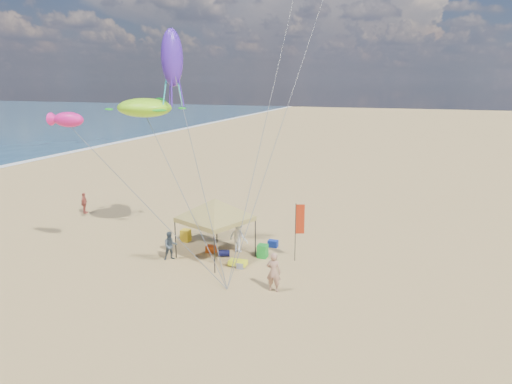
{
  "coord_description": "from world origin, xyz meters",
  "views": [
    {
      "loc": [
        6.93,
        -16.91,
        9.18
      ],
      "look_at": [
        0.0,
        3.0,
        4.0
      ],
      "focal_mm": 32.21,
      "sensor_mm": 36.0,
      "label": 1
    }
  ],
  "objects_px": {
    "cooler_blue": "(273,244)",
    "person_near_b": "(170,246)",
    "canopy_tent": "(215,201)",
    "feather_flag": "(299,223)",
    "person_far_a": "(84,203)",
    "person_near_c": "(238,236)",
    "cooler_red": "(211,249)",
    "chair_green": "(263,251)",
    "beach_cart": "(238,263)",
    "person_near_a": "(274,272)",
    "chair_yellow": "(186,235)"
  },
  "relations": [
    {
      "from": "cooler_blue",
      "to": "person_near_b",
      "type": "relative_size",
      "value": 0.36
    },
    {
      "from": "canopy_tent",
      "to": "feather_flag",
      "type": "relative_size",
      "value": 1.79
    },
    {
      "from": "person_far_a",
      "to": "person_near_c",
      "type": "bearing_deg",
      "value": -122.6
    },
    {
      "from": "cooler_red",
      "to": "chair_green",
      "type": "bearing_deg",
      "value": 4.92
    },
    {
      "from": "beach_cart",
      "to": "person_near_a",
      "type": "bearing_deg",
      "value": -39.31
    },
    {
      "from": "cooler_blue",
      "to": "person_near_b",
      "type": "height_order",
      "value": "person_near_b"
    },
    {
      "from": "cooler_blue",
      "to": "person_near_c",
      "type": "xyz_separation_m",
      "value": [
        -1.57,
        -1.33,
        0.72
      ]
    },
    {
      "from": "canopy_tent",
      "to": "chair_yellow",
      "type": "height_order",
      "value": "canopy_tent"
    },
    {
      "from": "beach_cart",
      "to": "person_near_b",
      "type": "bearing_deg",
      "value": -175.32
    },
    {
      "from": "person_near_b",
      "to": "person_near_c",
      "type": "distance_m",
      "value": 3.68
    },
    {
      "from": "chair_yellow",
      "to": "canopy_tent",
      "type": "bearing_deg",
      "value": -31.71
    },
    {
      "from": "canopy_tent",
      "to": "feather_flag",
      "type": "distance_m",
      "value": 4.47
    },
    {
      "from": "chair_green",
      "to": "person_far_a",
      "type": "bearing_deg",
      "value": 165.66
    },
    {
      "from": "feather_flag",
      "to": "person_near_b",
      "type": "bearing_deg",
      "value": -162.25
    },
    {
      "from": "feather_flag",
      "to": "cooler_blue",
      "type": "bearing_deg",
      "value": 140.32
    },
    {
      "from": "chair_yellow",
      "to": "person_near_b",
      "type": "relative_size",
      "value": 0.46
    },
    {
      "from": "canopy_tent",
      "to": "feather_flag",
      "type": "height_order",
      "value": "canopy_tent"
    },
    {
      "from": "canopy_tent",
      "to": "chair_green",
      "type": "height_order",
      "value": "canopy_tent"
    },
    {
      "from": "canopy_tent",
      "to": "person_near_c",
      "type": "height_order",
      "value": "canopy_tent"
    },
    {
      "from": "chair_green",
      "to": "person_near_c",
      "type": "relative_size",
      "value": 0.39
    },
    {
      "from": "chair_green",
      "to": "feather_flag",
      "type": "bearing_deg",
      "value": 4.8
    },
    {
      "from": "feather_flag",
      "to": "chair_green",
      "type": "height_order",
      "value": "feather_flag"
    },
    {
      "from": "canopy_tent",
      "to": "cooler_red",
      "type": "xyz_separation_m",
      "value": [
        -0.5,
        0.5,
        -2.89
      ]
    },
    {
      "from": "chair_yellow",
      "to": "feather_flag",
      "type": "bearing_deg",
      "value": -6.08
    },
    {
      "from": "canopy_tent",
      "to": "chair_green",
      "type": "relative_size",
      "value": 7.93
    },
    {
      "from": "person_near_a",
      "to": "canopy_tent",
      "type": "bearing_deg",
      "value": -35.43
    },
    {
      "from": "chair_yellow",
      "to": "person_near_b",
      "type": "distance_m",
      "value": 2.85
    },
    {
      "from": "chair_yellow",
      "to": "beach_cart",
      "type": "xyz_separation_m",
      "value": [
        4.23,
        -2.46,
        -0.15
      ]
    },
    {
      "from": "chair_green",
      "to": "person_far_a",
      "type": "relative_size",
      "value": 0.47
    },
    {
      "from": "beach_cart",
      "to": "cooler_red",
      "type": "bearing_deg",
      "value": 147.51
    },
    {
      "from": "person_near_b",
      "to": "canopy_tent",
      "type": "bearing_deg",
      "value": -12.8
    },
    {
      "from": "chair_yellow",
      "to": "person_far_a",
      "type": "xyz_separation_m",
      "value": [
        -9.42,
        2.8,
        0.39
      ]
    },
    {
      "from": "canopy_tent",
      "to": "cooler_red",
      "type": "distance_m",
      "value": 2.98
    },
    {
      "from": "cooler_blue",
      "to": "person_near_c",
      "type": "relative_size",
      "value": 0.3
    },
    {
      "from": "feather_flag",
      "to": "person_far_a",
      "type": "height_order",
      "value": "feather_flag"
    },
    {
      "from": "cooler_red",
      "to": "person_near_c",
      "type": "distance_m",
      "value": 1.65
    },
    {
      "from": "person_near_c",
      "to": "person_far_a",
      "type": "distance_m",
      "value": 13.35
    },
    {
      "from": "person_near_a",
      "to": "person_far_a",
      "type": "relative_size",
      "value": 1.22
    },
    {
      "from": "chair_yellow",
      "to": "beach_cart",
      "type": "relative_size",
      "value": 0.78
    },
    {
      "from": "cooler_blue",
      "to": "canopy_tent",
      "type": "bearing_deg",
      "value": -135.07
    },
    {
      "from": "canopy_tent",
      "to": "person_far_a",
      "type": "distance_m",
      "value": 13.07
    },
    {
      "from": "person_near_b",
      "to": "beach_cart",
      "type": "bearing_deg",
      "value": -36.59
    },
    {
      "from": "chair_green",
      "to": "cooler_blue",
      "type": "bearing_deg",
      "value": 88.0
    },
    {
      "from": "cooler_red",
      "to": "beach_cart",
      "type": "bearing_deg",
      "value": -32.49
    },
    {
      "from": "cooler_blue",
      "to": "person_near_a",
      "type": "relative_size",
      "value": 0.3
    },
    {
      "from": "feather_flag",
      "to": "chair_green",
      "type": "relative_size",
      "value": 4.42
    },
    {
      "from": "beach_cart",
      "to": "person_near_c",
      "type": "xyz_separation_m",
      "value": [
        -0.71,
        1.92,
        0.71
      ]
    },
    {
      "from": "person_near_c",
      "to": "cooler_blue",
      "type": "bearing_deg",
      "value": -124.2
    },
    {
      "from": "chair_yellow",
      "to": "person_near_b",
      "type": "xyz_separation_m",
      "value": [
        0.58,
        -2.76,
        0.41
      ]
    },
    {
      "from": "chair_yellow",
      "to": "person_near_a",
      "type": "height_order",
      "value": "person_near_a"
    }
  ]
}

